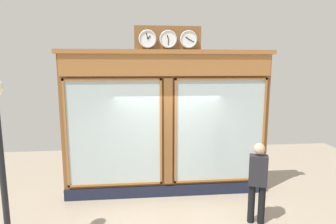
{
  "coord_description": "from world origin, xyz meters",
  "views": [
    {
      "loc": [
        0.66,
        6.6,
        3.2
      ],
      "look_at": [
        0.0,
        0.0,
        2.12
      ],
      "focal_mm": 30.33,
      "sensor_mm": 36.0,
      "label": 1
    }
  ],
  "objects": [
    {
      "name": "pedestrian",
      "position": [
        -1.68,
        1.39,
        0.93
      ],
      "size": [
        0.42,
        0.34,
        1.69
      ],
      "color": "black",
      "rests_on": "ground_plane"
    },
    {
      "name": "shop_facade",
      "position": [
        0.0,
        -0.13,
        1.81
      ],
      "size": [
        5.1,
        0.42,
        4.1
      ],
      "color": "brown",
      "rests_on": "ground_plane"
    }
  ]
}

